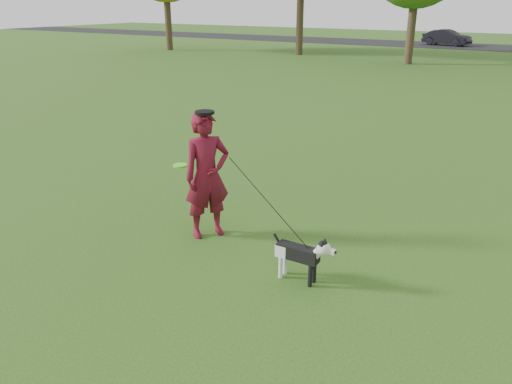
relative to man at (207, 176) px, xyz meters
The scene contains 6 objects.
ground 1.22m from the man, 51.10° to the right, with size 120.00×120.00×0.00m, color #285116.
road 39.49m from the man, 89.38° to the left, with size 120.00×7.00×0.02m, color black.
man is the anchor object (origin of this frame).
dog 2.10m from the man, 15.34° to the right, with size 0.93×0.19×0.71m.
car_mid 39.71m from the man, 96.26° to the left, with size 1.35×3.88×1.28m, color black.
man_held_items 1.31m from the man, 13.27° to the right, with size 2.69×0.68×1.56m.
Camera 1 is at (4.05, -5.40, 3.59)m, focal length 35.00 mm.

